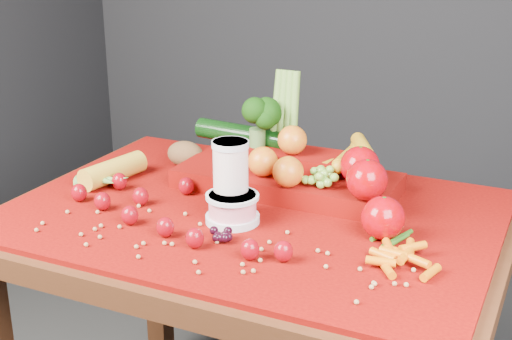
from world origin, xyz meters
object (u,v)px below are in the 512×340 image
at_px(produce_mound, 299,167).
at_px(table, 252,254).
at_px(yogurt_bowl, 232,207).
at_px(milk_glass, 231,177).

bearing_deg(produce_mound, table, -108.93).
bearing_deg(table, yogurt_bowl, -97.50).
xyz_separation_m(table, yogurt_bowl, (-0.01, -0.08, 0.14)).
distance_m(table, yogurt_bowl, 0.16).
bearing_deg(milk_glass, produce_mound, 69.18).
bearing_deg(table, milk_glass, -115.96).
relative_size(milk_glass, yogurt_bowl, 1.48).
distance_m(table, milk_glass, 0.21).
bearing_deg(produce_mound, yogurt_bowl, -105.20).
relative_size(table, produce_mound, 1.78).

